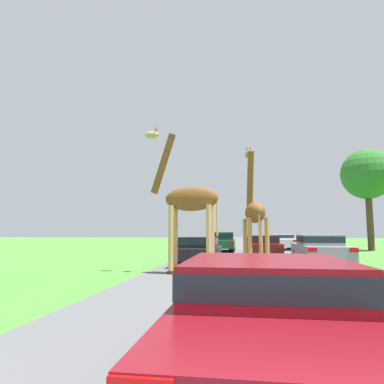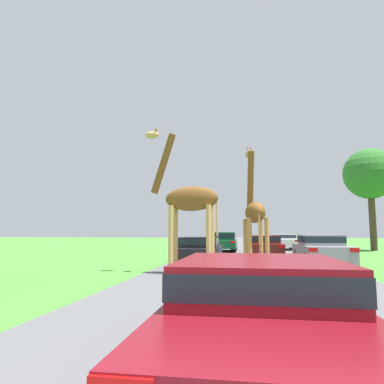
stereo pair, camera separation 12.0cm
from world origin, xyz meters
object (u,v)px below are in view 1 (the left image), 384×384
Objects in this scene: giraffe_companion at (254,212)px; car_lead_maroon at (267,309)px; car_far_ahead at (222,241)px; car_queue_right at (262,246)px; car_queue_left at (199,249)px; car_rear_follower at (319,249)px; giraffe_near_road at (188,203)px; car_verge_right at (282,241)px; tree_right_cluster at (367,175)px.

giraffe_companion reaches higher than car_lead_maroon.
car_far_ahead is at bearing 94.64° from car_lead_maroon.
car_queue_right is at bearing -65.91° from car_far_ahead.
car_rear_follower is (5.26, -0.47, 0.06)m from car_queue_left.
giraffe_near_road is 1.34× the size of car_queue_left.
car_rear_follower reaches higher than car_queue_left.
giraffe_near_road is 1.24× the size of car_rear_follower.
car_far_ahead is at bearing -146.01° from car_verge_right.
car_rear_follower is (2.13, -5.00, 0.06)m from car_queue_right.
car_queue_right is 0.97× the size of car_rear_follower.
giraffe_near_road is at bearing -125.99° from tree_right_cluster.
car_queue_right is (3.11, 7.99, -1.86)m from giraffe_near_road.
car_queue_left reaches higher than car_lead_maroon.
car_rear_follower is 16.16m from tree_right_cluster.
giraffe_near_road reaches higher than car_queue_right.
car_queue_left is 0.93× the size of car_far_ahead.
giraffe_near_road is at bearing -177.09° from giraffe_companion.
giraffe_near_road is at bearing -91.72° from car_far_ahead.
giraffe_companion is at bearing -51.30° from car_queue_left.
car_verge_right is 0.90× the size of car_rear_follower.
car_queue_right is 6.60m from car_far_ahead.
car_lead_maroon is 1.01× the size of car_rear_follower.
car_queue_right is (0.68, 7.59, -1.55)m from giraffe_companion.
car_verge_right is at bearing 69.00° from car_queue_left.
tree_right_cluster is at bearing 68.50° from car_lead_maroon.
car_far_ahead is at bearing 91.93° from giraffe_companion.
car_queue_left is 10.55m from car_far_ahead.
car_verge_right is at bearing 76.86° from car_queue_right.
giraffe_companion is 1.24× the size of car_verge_right.
tree_right_cluster reaches higher than car_lead_maroon.
car_lead_maroon is at bearing -104.80° from car_rear_follower.
car_queue_left is (-0.02, 3.47, -1.86)m from giraffe_near_road.
car_verge_right is at bearing 33.99° from car_far_ahead.
car_queue_left is 0.93× the size of car_rear_follower.
giraffe_companion reaches higher than car_queue_left.
giraffe_near_road is 20.86m from tree_right_cluster.
car_verge_right reaches higher than car_queue_left.
giraffe_companion is at bearing -120.73° from tree_right_cluster.
car_lead_maroon is at bearing -85.36° from car_far_ahead.
giraffe_companion is 0.62× the size of tree_right_cluster.
giraffe_near_road is 0.68× the size of tree_right_cluster.
car_far_ahead reaches higher than car_queue_left.
tree_right_cluster is at bearing 12.68° from car_far_ahead.
tree_right_cluster reaches higher than car_queue_left.
car_queue_right reaches higher than car_queue_left.
giraffe_companion is 7.78m from car_queue_right.
giraffe_companion is 1.15× the size of car_queue_right.
giraffe_near_road is 8.78m from car_queue_right.
car_queue_right is 0.98× the size of car_far_ahead.
giraffe_companion is at bearing -99.57° from car_verge_right.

